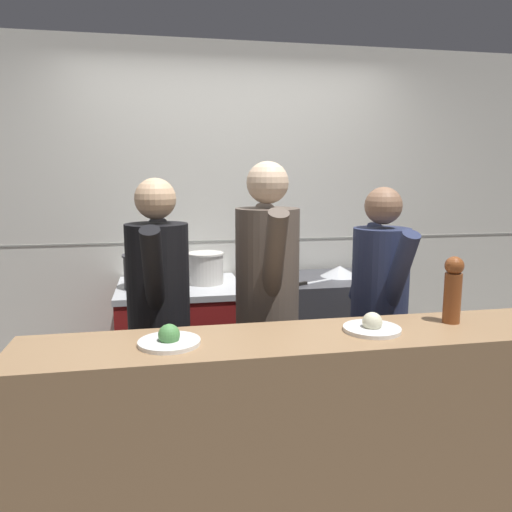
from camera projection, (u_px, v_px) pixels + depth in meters
ground_plane at (275, 494)px, 2.60m from camera, size 14.00×14.00×0.00m
wall_back_tiled at (233, 220)px, 3.81m from camera, size 8.00×0.06×2.60m
oven_range at (181, 348)px, 3.47m from camera, size 0.83×0.71×0.90m
prep_counter at (313, 339)px, 3.65m from camera, size 1.01×0.65×0.91m
pass_counter at (314, 439)px, 2.23m from camera, size 2.54×0.45×0.97m
stock_pot at (146, 270)px, 3.31m from camera, size 0.30×0.30×0.22m
sauce_pot at (205, 267)px, 3.44m from camera, size 0.26×0.26×0.21m
mixing_bowl_steel at (340, 271)px, 3.64m from camera, size 0.28×0.28×0.08m
chefs_knife at (309, 283)px, 3.40m from camera, size 0.32×0.18×0.02m
plated_dish_main at (169, 339)px, 2.03m from camera, size 0.25×0.25×0.09m
plated_dish_appetiser at (372, 326)px, 2.20m from camera, size 0.25×0.25×0.09m
pepper_mill at (453, 288)px, 2.30m from camera, size 0.09×0.09×0.31m
chef_head_cook at (159, 314)px, 2.68m from camera, size 0.36×0.72×1.63m
chef_sous at (267, 301)px, 2.76m from camera, size 0.37×0.75×1.72m
chef_line at (379, 310)px, 2.87m from camera, size 0.34×0.69×1.58m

